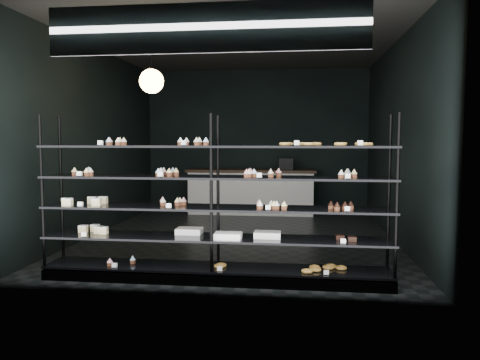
% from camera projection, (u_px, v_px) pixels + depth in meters
% --- Properties ---
extents(room, '(5.01, 6.01, 3.20)m').
position_uv_depth(room, '(240.00, 141.00, 7.70)').
color(room, black).
rests_on(room, ground).
extents(display_shelf, '(4.00, 0.50, 1.91)m').
position_uv_depth(display_shelf, '(213.00, 227.00, 5.37)').
color(display_shelf, black).
rests_on(display_shelf, room).
extents(signage, '(3.30, 0.05, 0.50)m').
position_uv_depth(signage, '(205.00, 28.00, 4.71)').
color(signage, '#100C3F').
rests_on(signage, room).
extents(pendant_lamp, '(0.34, 0.34, 0.90)m').
position_uv_depth(pendant_lamp, '(152.00, 81.00, 6.59)').
color(pendant_lamp, black).
rests_on(pendant_lamp, room).
extents(service_counter, '(2.81, 0.65, 1.23)m').
position_uv_depth(service_counter, '(251.00, 191.00, 10.28)').
color(service_counter, silver).
rests_on(service_counter, room).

